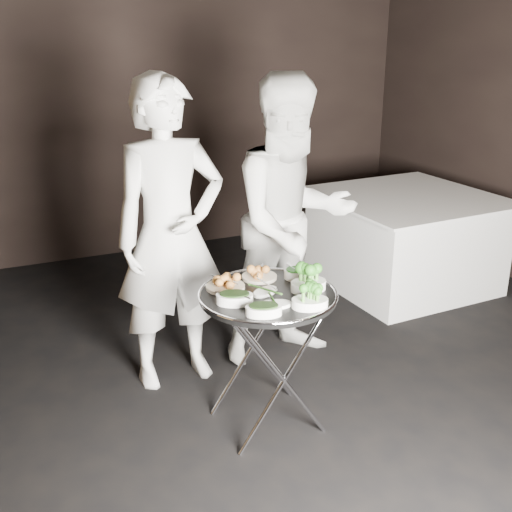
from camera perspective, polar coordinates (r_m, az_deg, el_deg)
name	(u,v)px	position (r m, az deg, el deg)	size (l,w,h in m)	color
floor	(278,461)	(3.51, 2.01, -17.74)	(6.00, 7.00, 0.05)	black
wall_back	(109,96)	(6.17, -12.95, 13.67)	(6.00, 0.05, 3.00)	black
tray_stand	(267,354)	(3.52, 1.02, -8.70)	(0.53, 0.45, 0.77)	silver
serving_tray	(268,295)	(3.37, 1.06, -3.51)	(0.73, 0.73, 0.04)	black
potato_plate_a	(225,283)	(3.42, -2.75, -2.38)	(0.21, 0.21, 0.08)	beige
potato_plate_b	(259,273)	(3.55, 0.30, -1.54)	(0.19, 0.19, 0.07)	beige
greens_bowl	(295,272)	(3.56, 3.51, -1.46)	(0.13, 0.13, 0.07)	white
asparagus_plate_a	(265,291)	(3.36, 0.81, -3.10)	(0.19, 0.15, 0.03)	white
asparagus_plate_b	(274,303)	(3.21, 1.64, -4.24)	(0.19, 0.13, 0.04)	white
spinach_bowl_a	(235,297)	(3.23, -1.92, -3.66)	(0.22, 0.19, 0.08)	white
spinach_bowl_b	(264,309)	(3.11, 0.69, -4.70)	(0.21, 0.17, 0.07)	white
broccoli_bowl_a	(308,283)	(3.40, 4.69, -2.43)	(0.20, 0.15, 0.08)	white
broccoli_bowl_b	(310,301)	(3.20, 4.81, -4.01)	(0.21, 0.18, 0.08)	white
serving_utensils	(265,280)	(3.41, 0.82, -2.11)	(0.59, 0.42, 0.01)	silver
waiter_left	(171,236)	(3.83, -7.60, 1.81)	(0.69, 0.45, 1.88)	silver
waiter_right	(292,223)	(4.09, 3.25, 2.99)	(0.90, 0.70, 1.86)	silver
dining_table	(404,240)	(5.57, 13.03, 1.36)	(1.37, 1.37, 0.78)	white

